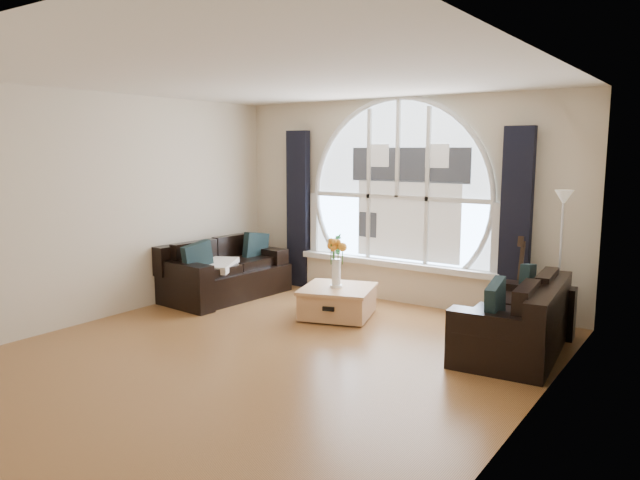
% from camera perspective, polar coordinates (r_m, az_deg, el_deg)
% --- Properties ---
extents(ground, '(5.00, 5.50, 0.01)m').
position_cam_1_polar(ground, '(6.04, -4.99, -10.98)').
color(ground, brown).
rests_on(ground, ground).
extents(ceiling, '(5.00, 5.50, 0.01)m').
position_cam_1_polar(ceiling, '(5.72, -5.36, 15.39)').
color(ceiling, silver).
rests_on(ceiling, ground).
extents(wall_back, '(5.00, 0.01, 2.70)m').
position_cam_1_polar(wall_back, '(8.01, 7.61, 3.77)').
color(wall_back, beige).
rests_on(wall_back, ground).
extents(wall_left, '(0.01, 5.50, 2.70)m').
position_cam_1_polar(wall_left, '(7.57, -19.83, 3.04)').
color(wall_left, beige).
rests_on(wall_left, ground).
extents(wall_right, '(0.01, 5.50, 2.70)m').
position_cam_1_polar(wall_right, '(4.55, 19.70, -0.41)').
color(wall_right, beige).
rests_on(wall_right, ground).
extents(attic_slope, '(0.92, 5.50, 0.72)m').
position_cam_1_polar(attic_slope, '(4.60, 16.67, 12.34)').
color(attic_slope, silver).
rests_on(attic_slope, ground).
extents(arched_window, '(2.60, 0.06, 2.15)m').
position_cam_1_polar(arched_window, '(7.97, 7.55, 5.72)').
color(arched_window, silver).
rests_on(arched_window, wall_back).
extents(window_sill, '(2.90, 0.22, 0.08)m').
position_cam_1_polar(window_sill, '(8.04, 7.16, -2.25)').
color(window_sill, white).
rests_on(window_sill, wall_back).
extents(window_frame, '(2.76, 0.08, 2.15)m').
position_cam_1_polar(window_frame, '(7.94, 7.45, 5.71)').
color(window_frame, white).
rests_on(window_frame, wall_back).
extents(neighbor_house, '(1.70, 0.02, 1.50)m').
position_cam_1_polar(neighbor_house, '(7.90, 8.45, 4.77)').
color(neighbor_house, silver).
rests_on(neighbor_house, wall_back).
extents(curtain_left, '(0.35, 0.12, 2.30)m').
position_cam_1_polar(curtain_left, '(8.78, -2.10, 2.95)').
color(curtain_left, black).
rests_on(curtain_left, ground).
extents(curtain_right, '(0.35, 0.12, 2.30)m').
position_cam_1_polar(curtain_right, '(7.33, 18.32, 1.37)').
color(curtain_right, black).
rests_on(curtain_right, ground).
extents(sofa_left, '(0.99, 1.80, 0.77)m').
position_cam_1_polar(sofa_left, '(8.30, -9.01, -2.73)').
color(sofa_left, black).
rests_on(sofa_left, ground).
extents(sofa_right, '(0.97, 1.71, 0.73)m').
position_cam_1_polar(sofa_right, '(6.31, 18.37, -6.73)').
color(sofa_right, black).
rests_on(sofa_right, ground).
extents(coffee_chest, '(1.05, 1.05, 0.41)m').
position_cam_1_polar(coffee_chest, '(7.28, 1.72, -5.81)').
color(coffee_chest, tan).
rests_on(coffee_chest, ground).
extents(throw_blanket, '(0.72, 0.72, 0.10)m').
position_cam_1_polar(throw_blanket, '(8.05, -10.24, -2.39)').
color(throw_blanket, silver).
rests_on(throw_blanket, sofa_left).
extents(vase_flowers, '(0.24, 0.24, 0.70)m').
position_cam_1_polar(vase_flowers, '(7.16, 1.57, -1.51)').
color(vase_flowers, white).
rests_on(vase_flowers, coffee_chest).
extents(floor_lamp, '(0.24, 0.24, 1.60)m').
position_cam_1_polar(floor_lamp, '(6.98, 22.08, -2.09)').
color(floor_lamp, '#B2B2B2').
rests_on(floor_lamp, ground).
extents(guitar, '(0.36, 0.24, 1.06)m').
position_cam_1_polar(guitar, '(7.26, 18.81, -3.69)').
color(guitar, olive).
rests_on(guitar, ground).
extents(potted_plant, '(0.18, 0.16, 0.29)m').
position_cam_1_polar(potted_plant, '(8.47, 1.71, -0.37)').
color(potted_plant, '#1E6023').
rests_on(potted_plant, window_sill).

